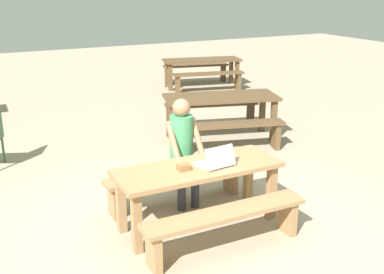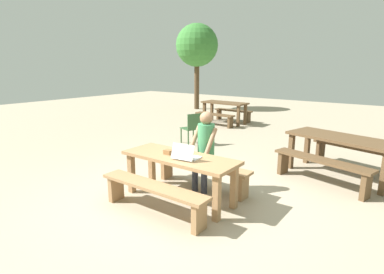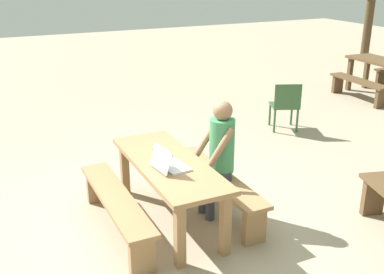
{
  "view_description": "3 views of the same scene",
  "coord_description": "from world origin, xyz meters",
  "px_view_note": "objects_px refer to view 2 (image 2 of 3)",
  "views": [
    {
      "loc": [
        -2.22,
        -4.24,
        2.61
      ],
      "look_at": [
        0.05,
        0.25,
        0.95
      ],
      "focal_mm": 44.69,
      "sensor_mm": 36.0,
      "label": 1
    },
    {
      "loc": [
        2.76,
        -3.43,
        2.02
      ],
      "look_at": [
        0.05,
        0.25,
        0.95
      ],
      "focal_mm": 28.61,
      "sensor_mm": 36.0,
      "label": 2
    },
    {
      "loc": [
        4.14,
        -1.71,
        2.65
      ],
      "look_at": [
        0.05,
        0.25,
        0.95
      ],
      "focal_mm": 43.52,
      "sensor_mm": 36.0,
      "label": 3
    }
  ],
  "objects_px": {
    "plastic_chair": "(192,128)",
    "laptop": "(186,155)",
    "person_seated": "(205,146)",
    "small_pouch": "(168,152)",
    "picnic_table_distant": "(225,106)",
    "picnic_table_front": "(180,163)",
    "picnic_table_rear": "(342,143)",
    "tree_left": "(197,46)"
  },
  "relations": [
    {
      "from": "plastic_chair",
      "to": "laptop",
      "type": "bearing_deg",
      "value": 57.64
    },
    {
      "from": "person_seated",
      "to": "small_pouch",
      "type": "bearing_deg",
      "value": -115.17
    },
    {
      "from": "picnic_table_distant",
      "to": "picnic_table_front",
      "type": "bearing_deg",
      "value": -63.12
    },
    {
      "from": "laptop",
      "to": "picnic_table_rear",
      "type": "relative_size",
      "value": 0.19
    },
    {
      "from": "picnic_table_front",
      "to": "small_pouch",
      "type": "height_order",
      "value": "small_pouch"
    },
    {
      "from": "person_seated",
      "to": "picnic_table_front",
      "type": "bearing_deg",
      "value": -98.53
    },
    {
      "from": "small_pouch",
      "to": "picnic_table_rear",
      "type": "xyz_separation_m",
      "value": [
        1.95,
        2.57,
        -0.09
      ]
    },
    {
      "from": "laptop",
      "to": "person_seated",
      "type": "bearing_deg",
      "value": -88.64
    },
    {
      "from": "laptop",
      "to": "tree_left",
      "type": "bearing_deg",
      "value": -62.19
    },
    {
      "from": "picnic_table_rear",
      "to": "picnic_table_distant",
      "type": "distance_m",
      "value": 5.67
    },
    {
      "from": "plastic_chair",
      "to": "picnic_table_rear",
      "type": "bearing_deg",
      "value": 107.31
    },
    {
      "from": "picnic_table_front",
      "to": "small_pouch",
      "type": "xyz_separation_m",
      "value": [
        -0.19,
        -0.03,
        0.15
      ]
    },
    {
      "from": "plastic_chair",
      "to": "picnic_table_rear",
      "type": "xyz_separation_m",
      "value": [
        3.64,
        -0.35,
        0.2
      ]
    },
    {
      "from": "plastic_chair",
      "to": "picnic_table_rear",
      "type": "height_order",
      "value": "plastic_chair"
    },
    {
      "from": "picnic_table_front",
      "to": "person_seated",
      "type": "height_order",
      "value": "person_seated"
    },
    {
      "from": "picnic_table_front",
      "to": "plastic_chair",
      "type": "relative_size",
      "value": 2.2
    },
    {
      "from": "plastic_chair",
      "to": "picnic_table_distant",
      "type": "relative_size",
      "value": 0.5
    },
    {
      "from": "laptop",
      "to": "picnic_table_distant",
      "type": "xyz_separation_m",
      "value": [
        -2.91,
        6.06,
        -0.13
      ]
    },
    {
      "from": "small_pouch",
      "to": "tree_left",
      "type": "height_order",
      "value": "tree_left"
    },
    {
      "from": "plastic_chair",
      "to": "picnic_table_front",
      "type": "bearing_deg",
      "value": 55.92
    },
    {
      "from": "picnic_table_rear",
      "to": "person_seated",
      "type": "bearing_deg",
      "value": -114.55
    },
    {
      "from": "person_seated",
      "to": "picnic_table_rear",
      "type": "bearing_deg",
      "value": 49.87
    },
    {
      "from": "tree_left",
      "to": "picnic_table_distant",
      "type": "bearing_deg",
      "value": -39.86
    },
    {
      "from": "small_pouch",
      "to": "person_seated",
      "type": "bearing_deg",
      "value": 64.83
    },
    {
      "from": "small_pouch",
      "to": "picnic_table_distant",
      "type": "xyz_separation_m",
      "value": [
        -2.54,
        6.02,
        -0.11
      ]
    },
    {
      "from": "small_pouch",
      "to": "plastic_chair",
      "type": "relative_size",
      "value": 0.15
    },
    {
      "from": "picnic_table_front",
      "to": "picnic_table_rear",
      "type": "height_order",
      "value": "picnic_table_rear"
    },
    {
      "from": "picnic_table_front",
      "to": "plastic_chair",
      "type": "height_order",
      "value": "plastic_chair"
    },
    {
      "from": "plastic_chair",
      "to": "picnic_table_distant",
      "type": "height_order",
      "value": "plastic_chair"
    },
    {
      "from": "plastic_chair",
      "to": "small_pouch",
      "type": "bearing_deg",
      "value": 52.92
    },
    {
      "from": "plastic_chair",
      "to": "tree_left",
      "type": "bearing_deg",
      "value": -122.61
    },
    {
      "from": "laptop",
      "to": "picnic_table_rear",
      "type": "height_order",
      "value": "laptop"
    },
    {
      "from": "picnic_table_front",
      "to": "plastic_chair",
      "type": "bearing_deg",
      "value": 123.06
    },
    {
      "from": "laptop",
      "to": "picnic_table_distant",
      "type": "distance_m",
      "value": 6.72
    },
    {
      "from": "laptop",
      "to": "tree_left",
      "type": "distance_m",
      "value": 10.63
    },
    {
      "from": "person_seated",
      "to": "picnic_table_distant",
      "type": "relative_size",
      "value": 0.79
    },
    {
      "from": "person_seated",
      "to": "plastic_chair",
      "type": "height_order",
      "value": "person_seated"
    },
    {
      "from": "picnic_table_rear",
      "to": "small_pouch",
      "type": "bearing_deg",
      "value": -111.59
    },
    {
      "from": "picnic_table_rear",
      "to": "picnic_table_distant",
      "type": "bearing_deg",
      "value": 158.05
    },
    {
      "from": "picnic_table_front",
      "to": "picnic_table_rear",
      "type": "xyz_separation_m",
      "value": [
        1.76,
        2.54,
        0.06
      ]
    },
    {
      "from": "small_pouch",
      "to": "plastic_chair",
      "type": "distance_m",
      "value": 3.39
    },
    {
      "from": "tree_left",
      "to": "plastic_chair",
      "type": "bearing_deg",
      "value": -55.48
    }
  ]
}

